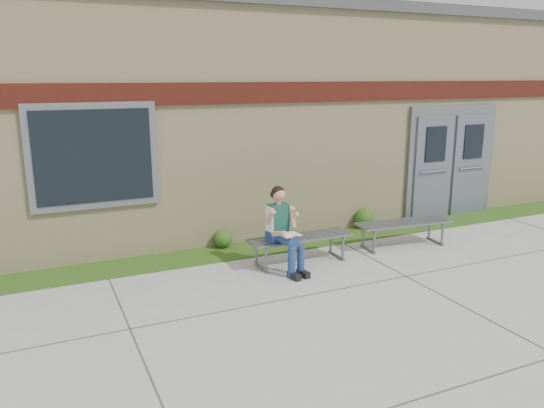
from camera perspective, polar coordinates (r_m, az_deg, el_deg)
name	(u,v)px	position (r m, az deg, el deg)	size (l,w,h in m)	color
ground	(369,301)	(7.19, 10.41, -10.23)	(80.00, 80.00, 0.00)	#9E9E99
grass_strip	(283,244)	(9.28, 1.21, -4.36)	(16.00, 0.80, 0.02)	#284813
school_building	(217,111)	(11.99, -5.91, 9.88)	(16.20, 6.22, 4.20)	beige
bench_left	(300,242)	(8.34, 3.06, -4.14)	(1.68, 0.47, 0.44)	slate
bench_right	(403,227)	(9.40, 13.94, -2.47)	(1.71, 0.63, 0.44)	slate
girl	(283,228)	(7.91, 1.23, -2.57)	(0.49, 0.79, 1.29)	navy
shrub_mid	(223,239)	(9.08, -5.31, -3.73)	(0.31, 0.31, 0.31)	#284813
shrub_east	(365,218)	(10.33, 9.92, -1.53)	(0.38, 0.38, 0.38)	#284813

